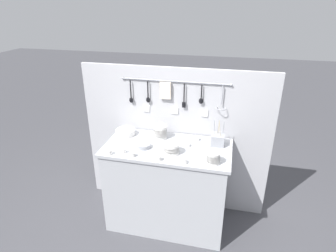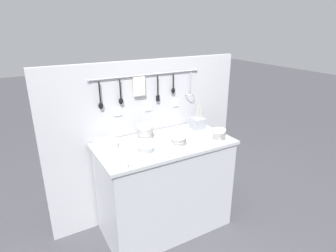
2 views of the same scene
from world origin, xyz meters
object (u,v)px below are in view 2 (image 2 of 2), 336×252
(steel_mixing_bowl, at_px, (146,149))
(cup_back_right, at_px, (179,152))
(cup_front_right, at_px, (151,158))
(cup_centre, at_px, (206,132))
(plate_stack, at_px, (106,145))
(cup_back_left, at_px, (178,128))
(cup_edge_far, at_px, (180,135))
(cup_edge_near, at_px, (201,146))
(cup_mid_row, at_px, (136,159))
(bowl_stack_nested_right, at_px, (145,132))
(cup_by_caddy, at_px, (125,166))
(bowl_stack_tall_left, at_px, (178,140))
(bowl_stack_short_front, at_px, (219,135))
(cutlery_caddy, at_px, (198,123))

(steel_mixing_bowl, relative_size, cup_back_right, 2.96)
(cup_front_right, bearing_deg, cup_centre, 18.56)
(plate_stack, xyz_separation_m, cup_front_right, (0.23, -0.42, -0.01))
(cup_back_left, distance_m, cup_edge_far, 0.16)
(cup_edge_near, relative_size, cup_edge_far, 1.00)
(cup_mid_row, bearing_deg, bowl_stack_nested_right, 55.75)
(plate_stack, relative_size, cup_by_caddy, 4.48)
(cup_edge_near, bearing_deg, bowl_stack_tall_left, 136.38)
(bowl_stack_tall_left, distance_m, bowl_stack_short_front, 0.40)
(bowl_stack_nested_right, xyz_separation_m, bowl_stack_short_front, (0.57, -0.37, -0.02))
(steel_mixing_bowl, bearing_deg, cup_mid_row, -136.87)
(cup_back_left, xyz_separation_m, cup_by_caddy, (-0.75, -0.47, 0.00))
(bowl_stack_nested_right, xyz_separation_m, steel_mixing_bowl, (-0.10, -0.23, -0.05))
(cup_edge_near, relative_size, cup_front_right, 1.00)
(cutlery_caddy, distance_m, cup_by_caddy, 1.05)
(plate_stack, height_order, cup_centre, plate_stack)
(cutlery_caddy, height_order, cup_front_right, cutlery_caddy)
(cup_back_left, height_order, cup_by_caddy, same)
(cutlery_caddy, height_order, cup_centre, cutlery_caddy)
(plate_stack, height_order, cup_by_caddy, plate_stack)
(bowl_stack_short_front, xyz_separation_m, cup_back_left, (-0.19, 0.40, -0.03))
(steel_mixing_bowl, height_order, cup_centre, cup_centre)
(bowl_stack_tall_left, bearing_deg, steel_mixing_bowl, 170.12)
(bowl_stack_tall_left, height_order, cup_back_right, bowl_stack_tall_left)
(bowl_stack_short_front, distance_m, cup_back_right, 0.48)
(cup_front_right, height_order, cup_centre, same)
(cup_back_left, distance_m, cup_front_right, 0.70)
(bowl_stack_short_front, xyz_separation_m, cup_edge_far, (-0.27, 0.25, -0.03))
(steel_mixing_bowl, bearing_deg, cup_front_right, -104.10)
(bowl_stack_tall_left, height_order, steel_mixing_bowl, bowl_stack_tall_left)
(cutlery_caddy, relative_size, cup_front_right, 5.99)
(bowl_stack_tall_left, bearing_deg, cup_centre, 14.86)
(steel_mixing_bowl, xyz_separation_m, cup_back_right, (0.21, -0.20, 0.00))
(cutlery_caddy, xyz_separation_m, cup_centre, (-0.02, -0.17, -0.03))
(bowl_stack_nested_right, bearing_deg, bowl_stack_short_front, -32.58)
(steel_mixing_bowl, xyz_separation_m, cup_edge_far, (0.41, 0.12, 0.00))
(bowl_stack_short_front, distance_m, cup_back_left, 0.45)
(bowl_stack_tall_left, relative_size, bowl_stack_nested_right, 0.97)
(steel_mixing_bowl, xyz_separation_m, cup_centre, (0.67, 0.05, 0.00))
(bowl_stack_nested_right, bearing_deg, plate_stack, -179.35)
(bowl_stack_nested_right, xyz_separation_m, cutlery_caddy, (0.59, -0.01, -0.02))
(plate_stack, relative_size, cup_edge_near, 4.48)
(steel_mixing_bowl, height_order, cup_back_left, cup_back_left)
(cup_by_caddy, height_order, cup_centre, same)
(cup_front_right, relative_size, cup_back_right, 1.00)
(cup_edge_near, bearing_deg, cup_back_right, -178.56)
(steel_mixing_bowl, relative_size, cup_by_caddy, 2.96)
(plate_stack, bearing_deg, bowl_stack_nested_right, 0.65)
(bowl_stack_tall_left, distance_m, cup_back_right, 0.17)
(bowl_stack_tall_left, xyz_separation_m, bowl_stack_short_front, (0.39, -0.08, 0.00))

